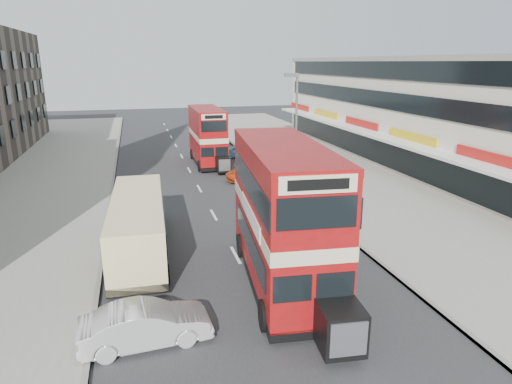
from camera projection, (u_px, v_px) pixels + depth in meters
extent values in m
plane|color=#28282B|center=(292.00, 359.00, 13.82)|extent=(160.00, 160.00, 0.00)
cube|color=#28282B|center=(199.00, 189.00, 32.34)|extent=(12.00, 90.00, 0.01)
cube|color=gray|center=(350.00, 177.00, 35.34)|extent=(12.00, 90.00, 0.15)
cube|color=gray|center=(18.00, 201.00, 29.31)|extent=(12.00, 90.00, 0.15)
cube|color=gray|center=(111.00, 194.00, 30.79)|extent=(0.20, 90.00, 0.16)
cube|color=gray|center=(279.00, 182.00, 33.86)|extent=(0.20, 90.00, 0.16)
cube|color=beige|center=(428.00, 115.00, 37.96)|extent=(8.00, 46.00, 9.00)
cube|color=black|center=(383.00, 151.00, 37.76)|extent=(0.10, 44.00, 2.40)
cube|color=gray|center=(434.00, 59.00, 36.67)|extent=(8.20, 46.20, 0.40)
cube|color=white|center=(375.00, 135.00, 37.15)|extent=(1.80, 44.00, 0.20)
cylinder|color=slate|center=(296.00, 134.00, 31.03)|extent=(0.16, 0.16, 8.00)
cube|color=slate|center=(292.00, 75.00, 29.81)|extent=(1.00, 0.20, 0.25)
cube|color=black|center=(282.00, 273.00, 18.57)|extent=(3.67, 9.10, 0.39)
cube|color=maroon|center=(282.00, 244.00, 18.20)|extent=(3.65, 9.10, 2.44)
cube|color=beige|center=(283.00, 211.00, 17.81)|extent=(3.69, 9.15, 0.50)
cube|color=maroon|center=(284.00, 179.00, 17.44)|extent=(3.65, 9.10, 2.33)
cube|color=maroon|center=(284.00, 148.00, 17.09)|extent=(3.67, 9.12, 0.28)
cube|color=black|center=(341.00, 328.00, 13.68)|extent=(1.46, 1.46, 1.44)
cube|color=black|center=(208.00, 160.00, 40.25)|extent=(2.43, 7.57, 0.33)
cube|color=maroon|center=(208.00, 148.00, 39.94)|extent=(2.41, 7.57, 2.08)
cube|color=beige|center=(207.00, 134.00, 39.60)|extent=(2.45, 7.61, 0.42)
cube|color=maroon|center=(207.00, 122.00, 39.29)|extent=(2.41, 7.57, 1.98)
cube|color=maroon|center=(206.00, 109.00, 38.99)|extent=(2.43, 7.59, 0.24)
cube|color=black|center=(223.00, 164.00, 36.22)|extent=(1.14, 1.14, 1.23)
cube|color=black|center=(140.00, 245.00, 21.51)|extent=(2.71, 9.45, 0.37)
cube|color=beige|center=(138.00, 224.00, 21.21)|extent=(2.69, 9.45, 2.44)
imported|color=beige|center=(146.00, 325.00, 14.39)|extent=(4.29, 1.76, 1.38)
imported|color=#96320F|center=(293.00, 198.00, 28.22)|extent=(4.19, 2.13, 1.17)
imported|color=#CE4514|center=(256.00, 172.00, 34.32)|extent=(4.84, 2.33, 1.33)
imported|color=#63A7C7|center=(234.00, 152.00, 42.56)|extent=(3.59, 1.61, 1.20)
imported|color=gray|center=(338.00, 192.00, 27.96)|extent=(0.73, 0.60, 1.69)
imported|color=gray|center=(275.00, 144.00, 44.46)|extent=(0.98, 0.52, 1.60)
imported|color=gray|center=(262.00, 176.00, 34.14)|extent=(0.71, 1.64, 0.84)
imported|color=black|center=(263.00, 166.00, 33.92)|extent=(0.66, 0.47, 1.71)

